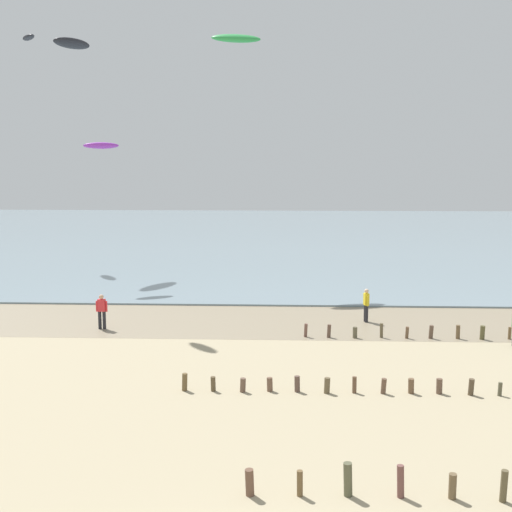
{
  "coord_description": "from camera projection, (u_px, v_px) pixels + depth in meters",
  "views": [
    {
      "loc": [
        -0.26,
        -11.36,
        8.19
      ],
      "look_at": [
        -1.23,
        11.59,
        4.89
      ],
      "focal_mm": 47.4,
      "sensor_mm": 36.0,
      "label": 1
    }
  ],
  "objects": [
    {
      "name": "wet_sand_strip",
      "position": [
        289.0,
        322.0,
        34.34
      ],
      "size": [
        120.0,
        7.12,
        0.01
      ],
      "primitive_type": "cube",
      "color": "gray",
      "rests_on": "ground"
    },
    {
      "name": "sea",
      "position": [
        287.0,
        236.0,
        72.47
      ],
      "size": [
        160.0,
        70.0,
        0.1
      ],
      "primitive_type": "cube",
      "color": "gray",
      "rests_on": "ground"
    },
    {
      "name": "groyne_mid",
      "position": [
        419.0,
        386.0,
        23.73
      ],
      "size": [
        17.26,
        0.35,
        0.65
      ],
      "color": "brown",
      "rests_on": "ground"
    },
    {
      "name": "groyne_far",
      "position": [
        503.0,
        333.0,
        30.92
      ],
      "size": [
        17.65,
        0.33,
        0.69
      ],
      "color": "brown",
      "rests_on": "ground"
    },
    {
      "name": "person_mid_beach",
      "position": [
        366.0,
        304.0,
        34.16
      ],
      "size": [
        0.28,
        0.56,
        1.71
      ],
      "color": "#232328",
      "rests_on": "ground"
    },
    {
      "name": "person_by_waterline",
      "position": [
        102.0,
        311.0,
        32.73
      ],
      "size": [
        0.57,
        0.23,
        1.71
      ],
      "color": "#232328",
      "rests_on": "ground"
    },
    {
      "name": "kite_aloft_0",
      "position": [
        28.0,
        37.0,
        53.17
      ],
      "size": [
        1.95,
        2.45,
        0.46
      ],
      "primitive_type": "ellipsoid",
      "rotation": [
        0.1,
        0.0,
        5.27
      ],
      "color": "black"
    },
    {
      "name": "kite_aloft_3",
      "position": [
        72.0,
        43.0,
        49.51
      ],
      "size": [
        2.73,
        3.73,
        0.95
      ],
      "primitive_type": "ellipsoid",
      "rotation": [
        -0.39,
        0.0,
        1.1
      ],
      "color": "black"
    },
    {
      "name": "kite_aloft_4",
      "position": [
        236.0,
        38.0,
        43.62
      ],
      "size": [
        3.42,
        1.91,
        0.79
      ],
      "primitive_type": "ellipsoid",
      "rotation": [
        -0.29,
        0.0,
        3.39
      ],
      "color": "green"
    },
    {
      "name": "kite_aloft_5",
      "position": [
        101.0,
        146.0,
        43.17
      ],
      "size": [
        2.4,
        1.75,
        0.56
      ],
      "primitive_type": "ellipsoid",
      "rotation": [
        0.29,
        0.0,
        3.62
      ],
      "color": "purple"
    }
  ]
}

